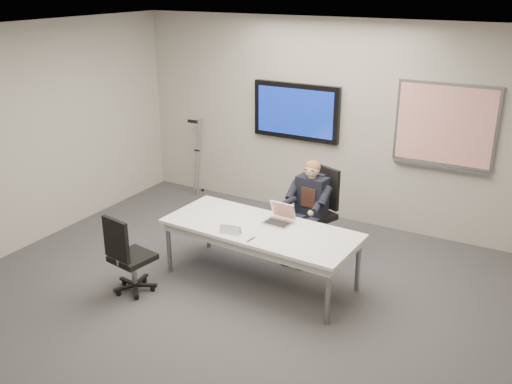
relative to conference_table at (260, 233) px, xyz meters
The scene contains 14 objects.
floor 1.03m from the conference_table, 96.62° to the right, with size 6.00×6.00×0.02m, color #3D3D40.
ceiling 2.35m from the conference_table, 96.62° to the right, with size 6.00×6.00×0.02m, color silver.
wall_back 2.32m from the conference_table, 92.52° to the left, with size 6.00×0.02×2.80m, color #ABA69B.
wall_left 3.30m from the conference_table, 165.06° to the right, with size 0.02×6.00×2.80m, color #ABA69B.
conference_table is the anchor object (origin of this frame).
tv_display 2.38m from the conference_table, 105.70° to the left, with size 1.30×0.09×0.80m.
whiteboard 2.75m from the conference_table, 55.85° to the left, with size 1.25×0.08×1.10m.
office_chair_far 1.11m from the conference_table, 79.32° to the left, with size 0.66×0.66×1.07m.
office_chair_near 1.48m from the conference_table, 140.83° to the right, with size 0.51×0.51×0.93m.
seated_person 0.85m from the conference_table, 77.54° to the left, with size 0.40×0.68×1.21m.
crutch 2.99m from the conference_table, 138.23° to the left, with size 0.17×0.28×1.27m, color #999AA0, non-canonical shape.
laptop 0.29m from the conference_table, 59.95° to the left, with size 0.33×0.31×0.22m.
name_tent 0.39m from the conference_table, 124.06° to the right, with size 0.23×0.06×0.09m, color silver, non-canonical shape.
pen 0.36m from the conference_table, 78.08° to the right, with size 0.01×0.01×0.14m, color black.
Camera 1 is at (2.88, -4.25, 3.30)m, focal length 40.00 mm.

